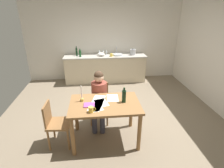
{
  "coord_description": "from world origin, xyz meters",
  "views": [
    {
      "loc": [
        -0.36,
        -3.53,
        2.35
      ],
      "look_at": [
        -0.01,
        -0.05,
        0.85
      ],
      "focal_mm": 28.59,
      "sensor_mm": 36.0,
      "label": 1
    }
  ],
  "objects_px": {
    "mixing_bowl": "(101,54)",
    "wine_glass_by_kettle": "(103,51)",
    "candlestick": "(82,97)",
    "bottle_vinegar": "(80,53)",
    "wine_bottle_on_table": "(124,96)",
    "sink_unit": "(117,54)",
    "wine_glass_back_left": "(99,51)",
    "person_seated": "(99,96)",
    "coffee_mug": "(91,109)",
    "bottle_oil": "(77,52)",
    "chair_side_empty": "(56,122)",
    "wine_glass_near_sink": "(106,51)",
    "chair_at_table": "(100,101)",
    "stovetop_kettle": "(133,52)",
    "teacup_on_counter": "(111,55)",
    "dining_table": "(105,109)",
    "book_magazine": "(89,105)"
  },
  "relations": [
    {
      "from": "dining_table",
      "to": "stovetop_kettle",
      "type": "bearing_deg",
      "value": 69.28
    },
    {
      "from": "coffee_mug",
      "to": "wine_bottle_on_table",
      "type": "xyz_separation_m",
      "value": [
        0.58,
        0.28,
        0.07
      ]
    },
    {
      "from": "wine_bottle_on_table",
      "to": "wine_glass_by_kettle",
      "type": "bearing_deg",
      "value": 93.58
    },
    {
      "from": "chair_side_empty",
      "to": "coffee_mug",
      "type": "relative_size",
      "value": 7.05
    },
    {
      "from": "chair_side_empty",
      "to": "coffee_mug",
      "type": "distance_m",
      "value": 0.77
    },
    {
      "from": "stovetop_kettle",
      "to": "sink_unit",
      "type": "bearing_deg",
      "value": 179.55
    },
    {
      "from": "bottle_vinegar",
      "to": "wine_glass_near_sink",
      "type": "bearing_deg",
      "value": 15.49
    },
    {
      "from": "chair_at_table",
      "to": "book_magazine",
      "type": "height_order",
      "value": "chair_at_table"
    },
    {
      "from": "candlestick",
      "to": "book_magazine",
      "type": "height_order",
      "value": "candlestick"
    },
    {
      "from": "person_seated",
      "to": "dining_table",
      "type": "bearing_deg",
      "value": -80.12
    },
    {
      "from": "chair_side_empty",
      "to": "bottle_vinegar",
      "type": "bearing_deg",
      "value": 84.44
    },
    {
      "from": "wine_bottle_on_table",
      "to": "bottle_oil",
      "type": "xyz_separation_m",
      "value": [
        -1.06,
        3.03,
        0.13
      ]
    },
    {
      "from": "candlestick",
      "to": "bottle_vinegar",
      "type": "distance_m",
      "value": 2.79
    },
    {
      "from": "chair_at_table",
      "to": "wine_glass_near_sink",
      "type": "xyz_separation_m",
      "value": [
        0.33,
        2.49,
        0.52
      ]
    },
    {
      "from": "candlestick",
      "to": "wine_glass_back_left",
      "type": "distance_m",
      "value": 3.05
    },
    {
      "from": "wine_glass_by_kettle",
      "to": "person_seated",
      "type": "bearing_deg",
      "value": -95.12
    },
    {
      "from": "sink_unit",
      "to": "stovetop_kettle",
      "type": "bearing_deg",
      "value": -0.45
    },
    {
      "from": "bottle_vinegar",
      "to": "bottle_oil",
      "type": "bearing_deg",
      "value": 129.97
    },
    {
      "from": "candlestick",
      "to": "sink_unit",
      "type": "bearing_deg",
      "value": 70.65
    },
    {
      "from": "person_seated",
      "to": "sink_unit",
      "type": "xyz_separation_m",
      "value": [
        0.69,
        2.49,
        0.24
      ]
    },
    {
      "from": "coffee_mug",
      "to": "teacup_on_counter",
      "type": "relative_size",
      "value": 0.96
    },
    {
      "from": "dining_table",
      "to": "wine_glass_by_kettle",
      "type": "relative_size",
      "value": 8.11
    },
    {
      "from": "book_magazine",
      "to": "person_seated",
      "type": "bearing_deg",
      "value": 71.99
    },
    {
      "from": "chair_side_empty",
      "to": "wine_bottle_on_table",
      "type": "bearing_deg",
      "value": 2.62
    },
    {
      "from": "bottle_oil",
      "to": "teacup_on_counter",
      "type": "bearing_deg",
      "value": -10.34
    },
    {
      "from": "mixing_bowl",
      "to": "wine_glass_by_kettle",
      "type": "bearing_deg",
      "value": 68.54
    },
    {
      "from": "coffee_mug",
      "to": "sink_unit",
      "type": "height_order",
      "value": "sink_unit"
    },
    {
      "from": "wine_bottle_on_table",
      "to": "bottle_vinegar",
      "type": "bearing_deg",
      "value": 108.05
    },
    {
      "from": "sink_unit",
      "to": "wine_glass_back_left",
      "type": "distance_m",
      "value": 0.61
    },
    {
      "from": "dining_table",
      "to": "wine_glass_back_left",
      "type": "xyz_separation_m",
      "value": [
        0.02,
        3.14,
        0.35
      ]
    },
    {
      "from": "coffee_mug",
      "to": "book_magazine",
      "type": "relative_size",
      "value": 0.64
    },
    {
      "from": "chair_side_empty",
      "to": "book_magazine",
      "type": "distance_m",
      "value": 0.69
    },
    {
      "from": "bottle_oil",
      "to": "wine_glass_back_left",
      "type": "bearing_deg",
      "value": 7.42
    },
    {
      "from": "coffee_mug",
      "to": "candlestick",
      "type": "xyz_separation_m",
      "value": [
        -0.17,
        0.39,
        0.04
      ]
    },
    {
      "from": "coffee_mug",
      "to": "wine_bottle_on_table",
      "type": "bearing_deg",
      "value": 25.8
    },
    {
      "from": "chair_at_table",
      "to": "stovetop_kettle",
      "type": "bearing_deg",
      "value": 62.73
    },
    {
      "from": "person_seated",
      "to": "teacup_on_counter",
      "type": "relative_size",
      "value": 9.53
    },
    {
      "from": "wine_glass_back_left",
      "to": "coffee_mug",
      "type": "bearing_deg",
      "value": -94.36
    },
    {
      "from": "chair_at_table",
      "to": "chair_side_empty",
      "type": "xyz_separation_m",
      "value": [
        -0.81,
        -0.7,
        -0.01
      ]
    },
    {
      "from": "dining_table",
      "to": "bottle_vinegar",
      "type": "xyz_separation_m",
      "value": [
        -0.6,
        2.91,
        0.35
      ]
    },
    {
      "from": "candlestick",
      "to": "wine_glass_by_kettle",
      "type": "height_order",
      "value": "candlestick"
    },
    {
      "from": "bottle_vinegar",
      "to": "teacup_on_counter",
      "type": "distance_m",
      "value": 1.0
    },
    {
      "from": "bottle_oil",
      "to": "wine_glass_back_left",
      "type": "distance_m",
      "value": 0.75
    },
    {
      "from": "wine_glass_by_kettle",
      "to": "dining_table",
      "type": "bearing_deg",
      "value": -92.69
    },
    {
      "from": "chair_side_empty",
      "to": "wine_glass_near_sink",
      "type": "relative_size",
      "value": 5.53
    },
    {
      "from": "bottle_oil",
      "to": "wine_glass_near_sink",
      "type": "height_order",
      "value": "bottle_oil"
    },
    {
      "from": "bottle_vinegar",
      "to": "wine_glass_by_kettle",
      "type": "xyz_separation_m",
      "value": [
        0.75,
        0.24,
        -0.0
      ]
    },
    {
      "from": "dining_table",
      "to": "coffee_mug",
      "type": "relative_size",
      "value": 10.34
    },
    {
      "from": "candlestick",
      "to": "bottle_oil",
      "type": "distance_m",
      "value": 2.95
    },
    {
      "from": "coffee_mug",
      "to": "wine_glass_by_kettle",
      "type": "xyz_separation_m",
      "value": [
        0.39,
        3.41,
        0.18
      ]
    }
  ]
}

